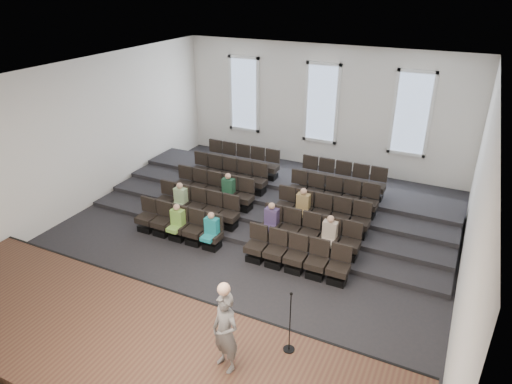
% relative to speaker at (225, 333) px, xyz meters
% --- Properties ---
extents(ground, '(14.00, 14.00, 0.00)m').
position_rel_speaker_xyz_m(ground, '(-2.14, 4.79, -1.35)').
color(ground, black).
rests_on(ground, ground).
extents(ceiling, '(12.00, 14.00, 0.02)m').
position_rel_speaker_xyz_m(ceiling, '(-2.14, 4.79, 3.66)').
color(ceiling, white).
rests_on(ceiling, ground).
extents(wall_back, '(12.00, 0.04, 5.00)m').
position_rel_speaker_xyz_m(wall_back, '(-2.14, 11.81, 1.15)').
color(wall_back, silver).
rests_on(wall_back, ground).
extents(wall_front, '(12.00, 0.04, 5.00)m').
position_rel_speaker_xyz_m(wall_front, '(-2.14, -2.23, 1.15)').
color(wall_front, silver).
rests_on(wall_front, ground).
extents(wall_left, '(0.04, 14.00, 5.00)m').
position_rel_speaker_xyz_m(wall_left, '(-8.16, 4.79, 1.15)').
color(wall_left, silver).
rests_on(wall_left, ground).
extents(wall_right, '(0.04, 14.00, 5.00)m').
position_rel_speaker_xyz_m(wall_right, '(3.88, 4.79, 1.15)').
color(wall_right, silver).
rests_on(wall_right, ground).
extents(stage, '(11.80, 3.60, 0.50)m').
position_rel_speaker_xyz_m(stage, '(-2.14, -0.31, -1.10)').
color(stage, '#4B3220').
rests_on(stage, ground).
extents(stage_lip, '(11.80, 0.06, 0.52)m').
position_rel_speaker_xyz_m(stage_lip, '(-2.14, 1.46, -1.10)').
color(stage_lip, black).
rests_on(stage_lip, ground).
extents(risers, '(11.80, 4.80, 0.60)m').
position_rel_speaker_xyz_m(risers, '(-2.14, 7.96, -1.16)').
color(risers, black).
rests_on(risers, ground).
extents(seating_rows, '(6.80, 4.70, 1.67)m').
position_rel_speaker_xyz_m(seating_rows, '(-2.14, 6.33, -0.67)').
color(seating_rows, black).
rests_on(seating_rows, ground).
extents(windows, '(8.44, 0.10, 3.24)m').
position_rel_speaker_xyz_m(windows, '(-2.14, 11.75, 1.35)').
color(windows, white).
rests_on(windows, wall_back).
extents(audience, '(5.45, 2.64, 1.10)m').
position_rel_speaker_xyz_m(audience, '(-2.41, 5.25, -0.52)').
color(audience, '#7BB247').
rests_on(audience, seating_rows).
extents(speaker, '(0.72, 0.59, 1.71)m').
position_rel_speaker_xyz_m(speaker, '(0.00, 0.00, 0.00)').
color(speaker, '#64615F').
rests_on(speaker, stage).
extents(mic_stand, '(0.24, 0.24, 1.44)m').
position_rel_speaker_xyz_m(mic_stand, '(0.92, 0.93, -0.42)').
color(mic_stand, black).
rests_on(mic_stand, stage).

